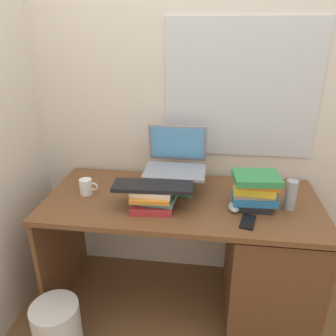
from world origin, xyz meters
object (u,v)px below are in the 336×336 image
Objects in this scene: computer_mouse at (234,207)px; mug at (86,187)px; book_stack_keyboard_riser at (152,199)px; book_stack_side at (255,190)px; desk at (248,257)px; keyboard at (153,186)px; water_bottle at (291,195)px; book_stack_tall at (175,182)px; laptop at (176,159)px; cell_phone at (248,222)px; wastebasket at (57,329)px.

mug reaches higher than computer_mouse.
book_stack_keyboard_riser is 0.97× the size of book_stack_side.
keyboard reaches higher than desk.
water_bottle reaches higher than mug.
book_stack_tall is at bearing 169.29° from water_bottle.
laptop is 3.22× the size of mug.
laptop is at bearing 70.24° from book_stack_keyboard_riser.
cell_phone is at bearing -9.76° from book_stack_keyboard_riser.
desk is 6.79× the size of book_stack_tall.
book_stack_side is 0.14m from computer_mouse.
book_stack_keyboard_riser is at bearing -151.50° from keyboard.
keyboard is at bearing 35.44° from wastebasket.
desk is 0.71m from laptop.
book_stack_side is at bearing -23.90° from laptop.
laptop reaches higher than book_stack_tall.
book_stack_side is at bearing -16.55° from book_stack_tall.
computer_mouse is at bearing 131.08° from cell_phone.
book_stack_side is at bearing 22.20° from computer_mouse.
cell_phone is (-0.23, -0.17, -0.08)m from water_bottle.
book_stack_tall reaches higher than computer_mouse.
water_bottle is at bearing -16.25° from laptop.
laptop is at bearing 144.82° from computer_mouse.
wastebasket is at bearing -144.52° from book_stack_keyboard_riser.
wastebasket is at bearing -160.69° from water_bottle.
cell_phone is at bearing -105.40° from desk.
laptop is 2.15× the size of water_bottle.
book_stack_keyboard_riser is at bearing -115.65° from book_stack_tall.
computer_mouse is 0.30m from water_bottle.
book_stack_tall is at bearing 165.77° from desk.
keyboard is 0.51m from cell_phone.
water_bottle is (0.19, 0.01, -0.02)m from book_stack_side.
book_stack_keyboard_riser is 0.31m from laptop.
water_bottle is 0.52× the size of wastebasket.
computer_mouse is at bearing -35.18° from laptop.
book_stack_keyboard_riser reaches higher than cell_phone.
mug is 0.78m from wastebasket.
desk is at bearing -21.67° from laptop.
book_stack_tall is at bearing 152.76° from computer_mouse.
water_bottle reaches higher than book_stack_tall.
mug is 0.92m from cell_phone.
book_stack_side reaches higher than book_stack_keyboard_riser.
computer_mouse is at bearing 0.96° from keyboard.
book_stack_side is at bearing 4.73° from keyboard.
book_stack_side is 1.29m from wastebasket.
desk is at bearing 87.39° from cell_phone.
desk is 3.66× the size of keyboard.
mug is (-0.95, 0.01, 0.39)m from desk.
wastebasket is (-0.56, -0.60, -0.77)m from laptop.
book_stack_tall is at bearing 11.09° from mug.
wastebasket is at bearing -158.01° from computer_mouse.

